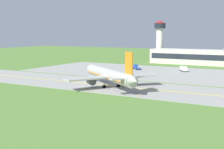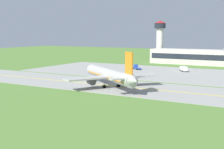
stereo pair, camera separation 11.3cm
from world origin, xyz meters
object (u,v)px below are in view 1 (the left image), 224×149
at_px(control_tower, 160,37).
at_px(airplane_lead, 110,75).
at_px(service_truck_baggage, 95,70).
at_px(service_truck_catering, 183,69).
at_px(service_truck_pushback, 136,67).

bearing_deg(control_tower, airplane_lead, -77.66).
xyz_separation_m(service_truck_baggage, service_truck_catering, (32.17, 26.44, 0.00)).
xyz_separation_m(airplane_lead, service_truck_catering, (8.83, 53.80, -2.60)).
relative_size(airplane_lead, service_truck_baggage, 5.76).
relative_size(service_truck_pushback, control_tower, 0.23).
bearing_deg(service_truck_pushback, control_tower, 98.79).
bearing_deg(airplane_lead, control_tower, 102.34).
bearing_deg(service_truck_catering, service_truck_baggage, -140.58).
bearing_deg(control_tower, service_truck_baggage, -90.64).
bearing_deg(control_tower, service_truck_pushback, -81.21).
distance_m(airplane_lead, service_truck_pushback, 53.56).
bearing_deg(service_truck_pushback, service_truck_catering, 5.71).
height_order(service_truck_catering, service_truck_pushback, service_truck_catering).
distance_m(service_truck_catering, service_truck_pushback, 23.50).
height_order(airplane_lead, service_truck_pushback, airplane_lead).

